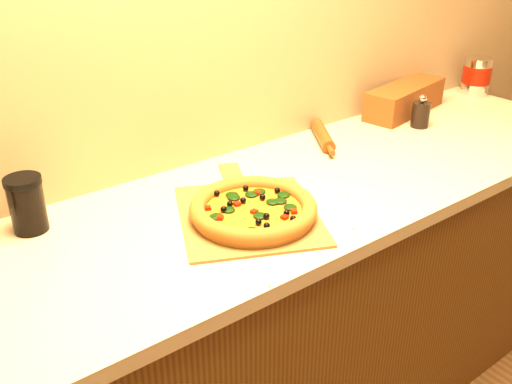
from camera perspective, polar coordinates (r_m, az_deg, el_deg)
name	(u,v)px	position (r m, az deg, el deg)	size (l,w,h in m)	color
cabinet	(249,337)	(1.83, -0.75, -14.32)	(2.80, 0.65, 0.86)	#4A2B0F
countertop	(248,210)	(1.57, -0.84, -1.86)	(2.84, 0.68, 0.04)	#C0B296
pizza_peel	(248,212)	(1.51, -0.84, -2.03)	(0.49, 0.57, 0.01)	olive
pizza	(253,209)	(1.47, -0.26, -1.75)	(0.33, 0.33, 0.05)	#A67329
pepper_grinder	(421,114)	(2.18, 16.15, 7.53)	(0.06, 0.06, 0.12)	black
rolling_pin	(323,135)	(1.98, 6.67, 5.65)	(0.19, 0.29, 0.04)	#5F2E10
coffee_canister	(477,76)	(2.64, 21.19, 10.79)	(0.12, 0.12, 0.16)	silver
bread_bag	(405,99)	(2.32, 14.65, 9.00)	(0.40, 0.13, 0.11)	brown
dark_jar	(27,204)	(1.51, -21.93, -1.13)	(0.09, 0.09, 0.14)	black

